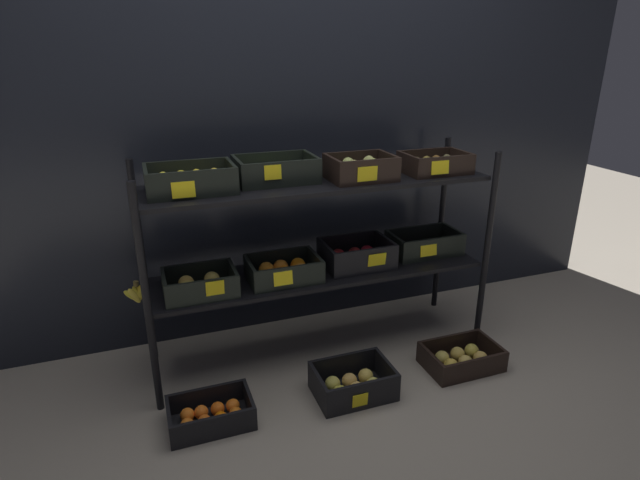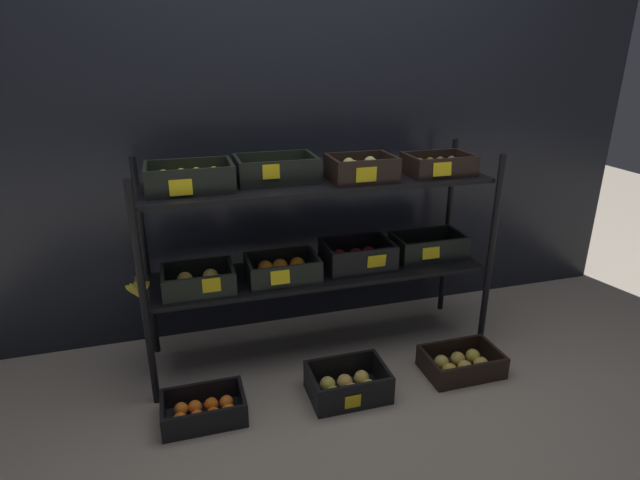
% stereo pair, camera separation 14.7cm
% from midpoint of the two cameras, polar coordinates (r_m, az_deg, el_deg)
% --- Properties ---
extents(ground_plane, '(10.00, 10.00, 0.00)m').
position_cam_midpoint_polar(ground_plane, '(2.80, 1.54, -11.91)').
color(ground_plane, gray).
extents(storefront_wall, '(4.07, 0.12, 1.98)m').
position_cam_midpoint_polar(storefront_wall, '(2.80, -0.90, 10.06)').
color(storefront_wall, black).
rests_on(storefront_wall, ground_plane).
extents(display_rack, '(1.79, 0.46, 1.04)m').
position_cam_midpoint_polar(display_rack, '(2.48, 1.28, 1.60)').
color(display_rack, black).
rests_on(display_rack, ground_plane).
extents(crate_ground_tangerine, '(0.35, 0.22, 0.11)m').
position_cam_midpoint_polar(crate_ground_tangerine, '(2.36, -10.95, -18.15)').
color(crate_ground_tangerine, black).
rests_on(crate_ground_tangerine, ground_plane).
extents(crate_ground_apple_gold, '(0.36, 0.26, 0.14)m').
position_cam_midpoint_polar(crate_ground_apple_gold, '(2.45, 4.91, -15.84)').
color(crate_ground_apple_gold, black).
rests_on(crate_ground_apple_gold, ground_plane).
extents(crate_ground_center_apple_gold, '(0.37, 0.25, 0.11)m').
position_cam_midpoint_polar(crate_ground_center_apple_gold, '(2.71, 16.98, -13.05)').
color(crate_ground_center_apple_gold, black).
rests_on(crate_ground_center_apple_gold, ground_plane).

